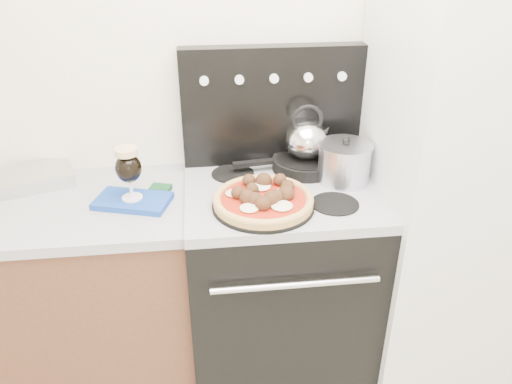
{
  "coord_description": "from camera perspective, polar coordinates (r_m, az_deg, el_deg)",
  "views": [
    {
      "loc": [
        -0.23,
        -0.55,
        1.84
      ],
      "look_at": [
        -0.04,
        1.05,
        0.98
      ],
      "focal_mm": 35.0,
      "sensor_mm": 36.0,
      "label": 1
    }
  ],
  "objects": [
    {
      "name": "room_shell",
      "position": [
        1.06,
        6.78,
        -6.15
      ],
      "size": [
        3.52,
        3.01,
        2.52
      ],
      "color": "beige",
      "rests_on": "ground"
    },
    {
      "name": "base_cabinet",
      "position": [
        2.39,
        -25.29,
        -11.29
      ],
      "size": [
        1.45,
        0.6,
        0.86
      ],
      "primitive_type": "cube",
      "color": "brown",
      "rests_on": "ground"
    },
    {
      "name": "stove_body",
      "position": [
        2.25,
        2.58,
        -10.49
      ],
      "size": [
        0.76,
        0.65,
        0.88
      ],
      "primitive_type": "cube",
      "color": "black",
      "rests_on": "ground"
    },
    {
      "name": "cooktop",
      "position": [
        1.99,
        2.86,
        -0.1
      ],
      "size": [
        0.76,
        0.65,
        0.04
      ],
      "primitive_type": "cube",
      "color": "#ADADB2",
      "rests_on": "stove_body"
    },
    {
      "name": "backguard",
      "position": [
        2.13,
        1.83,
        9.81
      ],
      "size": [
        0.76,
        0.08,
        0.5
      ],
      "primitive_type": "cube",
      "color": "black",
      "rests_on": "cooktop"
    },
    {
      "name": "fridge",
      "position": [
        2.17,
        21.58,
        1.79
      ],
      "size": [
        0.64,
        0.68,
        1.9
      ],
      "primitive_type": "cube",
      "color": "silver",
      "rests_on": "ground"
    },
    {
      "name": "foil_sheet",
      "position": [
        2.24,
        -23.82,
        1.55
      ],
      "size": [
        0.34,
        0.29,
        0.06
      ],
      "primitive_type": "cube",
      "rotation": [
        0.0,
        0.0,
        0.33
      ],
      "color": "silver",
      "rests_on": "countertop"
    },
    {
      "name": "oven_mitt",
      "position": [
        1.96,
        -13.9,
        -1.0
      ],
      "size": [
        0.31,
        0.24,
        0.02
      ],
      "primitive_type": "cube",
      "rotation": [
        0.0,
        0.0,
        -0.3
      ],
      "color": "#1A42AA",
      "rests_on": "countertop"
    },
    {
      "name": "beer_glass",
      "position": [
        1.91,
        -14.3,
        2.07
      ],
      "size": [
        0.12,
        0.12,
        0.21
      ],
      "primitive_type": null,
      "rotation": [
        0.0,
        0.0,
        -0.21
      ],
      "color": "black",
      "rests_on": "oven_mitt"
    },
    {
      "name": "pizza_pan",
      "position": [
        1.85,
        0.84,
        -1.55
      ],
      "size": [
        0.48,
        0.48,
        0.01
      ],
      "primitive_type": "cylinder",
      "rotation": [
        0.0,
        0.0,
        0.31
      ],
      "color": "black",
      "rests_on": "cooktop"
    },
    {
      "name": "pizza",
      "position": [
        1.83,
        0.84,
        -0.67
      ],
      "size": [
        0.44,
        0.44,
        0.05
      ],
      "primitive_type": null,
      "rotation": [
        0.0,
        0.0,
        0.2
      ],
      "color": "#D4B45C",
      "rests_on": "pizza_pan"
    },
    {
      "name": "skillet",
      "position": [
        2.14,
        5.63,
        3.25
      ],
      "size": [
        0.31,
        0.31,
        0.05
      ],
      "primitive_type": "cylinder",
      "rotation": [
        0.0,
        0.0,
        0.13
      ],
      "color": "#262626",
      "rests_on": "cooktop"
    },
    {
      "name": "tea_kettle",
      "position": [
        2.09,
        5.79,
        6.33
      ],
      "size": [
        0.18,
        0.18,
        0.2
      ],
      "primitive_type": null,
      "rotation": [
        0.0,
        0.0,
        0.02
      ],
      "color": "silver",
      "rests_on": "skillet"
    },
    {
      "name": "stock_pot",
      "position": [
        2.04,
        10.04,
        3.2
      ],
      "size": [
        0.21,
        0.21,
        0.15
      ],
      "primitive_type": "cylinder",
      "rotation": [
        0.0,
        0.0,
        0.02
      ],
      "color": "silver",
      "rests_on": "cooktop"
    }
  ]
}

